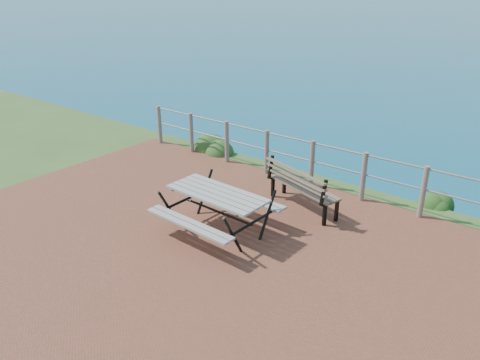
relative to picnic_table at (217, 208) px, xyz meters
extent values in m
cube|color=brown|center=(0.28, -0.65, -0.47)|extent=(10.00, 7.00, 0.12)
cylinder|color=#6B5B4C|center=(-4.32, 2.70, 0.05)|extent=(0.10, 0.10, 1.00)
cylinder|color=#6B5B4C|center=(-3.17, 2.70, 0.05)|extent=(0.10, 0.10, 1.00)
cylinder|color=#6B5B4C|center=(-2.02, 2.70, 0.05)|extent=(0.10, 0.10, 1.00)
cylinder|color=#6B5B4C|center=(-0.87, 2.70, 0.05)|extent=(0.10, 0.10, 1.00)
cylinder|color=#6B5B4C|center=(0.28, 2.70, 0.05)|extent=(0.10, 0.10, 1.00)
cylinder|color=#6B5B4C|center=(1.43, 2.70, 0.05)|extent=(0.10, 0.10, 1.00)
cylinder|color=#6B5B4C|center=(2.58, 2.70, 0.05)|extent=(0.10, 0.10, 1.00)
cylinder|color=slate|center=(0.28, 2.70, 0.50)|extent=(9.40, 0.04, 0.04)
cylinder|color=slate|center=(0.28, 2.70, 0.10)|extent=(9.40, 0.04, 0.04)
cube|color=gray|center=(0.00, 0.00, 0.27)|extent=(1.78, 0.78, 0.04)
cube|color=gray|center=(0.00, 0.00, -0.03)|extent=(1.76, 0.31, 0.04)
cube|color=gray|center=(0.00, 0.00, -0.03)|extent=(1.76, 0.31, 0.04)
cylinder|color=black|center=(0.00, 0.00, -0.07)|extent=(1.51, 0.09, 0.04)
cube|color=brown|center=(0.70, 1.68, -0.02)|extent=(1.63, 0.85, 0.04)
cube|color=brown|center=(0.70, 1.68, 0.26)|extent=(1.55, 0.58, 0.36)
cube|color=black|center=(0.70, 1.68, -0.24)|extent=(0.06, 0.07, 0.44)
cube|color=black|center=(0.70, 1.68, -0.24)|extent=(0.06, 0.07, 0.44)
cube|color=black|center=(0.70, 1.68, -0.24)|extent=(0.06, 0.07, 0.44)
cube|color=black|center=(0.70, 1.68, -0.24)|extent=(0.06, 0.07, 0.44)
ellipsoid|color=#29511E|center=(-2.77, 3.10, -0.47)|extent=(0.86, 0.86, 0.63)
ellipsoid|color=#1B4013|center=(2.71, 3.52, -0.47)|extent=(0.66, 0.66, 0.36)
camera|label=1|loc=(4.69, -5.38, 3.59)|focal=35.00mm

